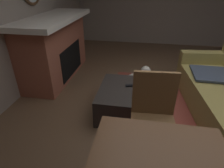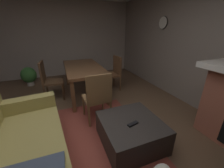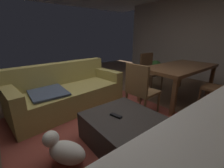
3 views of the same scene
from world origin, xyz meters
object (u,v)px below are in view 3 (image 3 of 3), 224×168
Objects in this scene: tv_remote at (116,116)px; small_dog at (64,150)px; ottoman_coffee_table at (121,128)px; dining_chair_south at (224,85)px; couch at (68,92)px; dining_chair_north at (149,69)px; dining_table at (180,69)px; dining_chair_west at (140,88)px; potted_plant at (155,68)px.

tv_remote reaches higher than small_dog.
ottoman_coffee_table is 2.07m from dining_chair_south.
couch is at bearing 65.59° from small_dog.
dining_chair_south is at bearing -90.01° from dining_chair_north.
dining_table is (2.04, 0.28, 0.27)m from tv_remote.
dining_chair_north is (1.29, 0.83, 0.00)m from dining_chair_west.
dining_chair_north reaches higher than ottoman_coffee_table.
dining_table reaches higher than tv_remote.
dining_chair_north is 1.34m from potted_plant.
dining_chair_west is at bearing 8.33° from small_dog.
couch is 2.41m from dining_table.
tv_remote is at bearing -151.55° from dining_chair_north.
ottoman_coffee_table is 0.48× the size of dining_table.
small_dog is (-3.88, -1.67, -0.12)m from potted_plant.
dining_table is at bearing 4.52° from small_dog.
ottoman_coffee_table is at bearing -150.12° from dining_chair_north.
dining_chair_north is (2.12, -0.27, 0.22)m from couch.
dining_chair_west is at bearing -147.16° from dining_chair_north.
ottoman_coffee_table is 1.51× the size of potted_plant.
potted_plant is (1.16, 2.28, -0.21)m from dining_chair_south.
dining_table is at bearing -128.86° from potted_plant.
dining_chair_north is at bearing 89.52° from dining_table.
dining_chair_south reaches higher than potted_plant.
dining_table is at bearing -5.98° from tv_remote.
dining_table is 0.84m from dining_chair_south.
ottoman_coffee_table is 1.75× the size of small_dog.
dining_chair_west is 1.00× the size of dining_chair_north.
dining_chair_south is 2.80m from small_dog.
tv_remote is at bearing -87.18° from couch.
small_dog is at bearing -114.41° from couch.
dining_chair_west is 1.53m from dining_chair_south.
couch reaches higher than dining_table.
ottoman_coffee_table is at bearing -156.29° from dining_chair_west.
dining_chair_south is (0.01, -0.83, -0.14)m from dining_table.
tv_remote is at bearing 165.11° from dining_chair_south.
couch is 1.41m from ottoman_coffee_table.
potted_plant is at bearing 28.22° from dining_chair_north.
potted_plant is at bearing 51.14° from dining_table.
dining_chair_south is 2.57m from potted_plant.
dining_chair_north is at bearing -151.78° from potted_plant.
tv_remote is at bearing -159.91° from dining_chair_west.
couch is 2.51× the size of ottoman_coffee_table.
ottoman_coffee_table is at bearing -83.88° from couch.
ottoman_coffee_table is 3.59m from potted_plant.
dining_table is (1.96, 0.30, 0.47)m from ottoman_coffee_table.
dining_chair_south reaches higher than couch.
tv_remote is 0.17× the size of dining_chair_south.
dining_table is at bearing 8.78° from ottoman_coffee_table.
ottoman_coffee_table is 0.91× the size of dining_chair_west.
couch is at bearing 172.78° from dining_chair_north.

